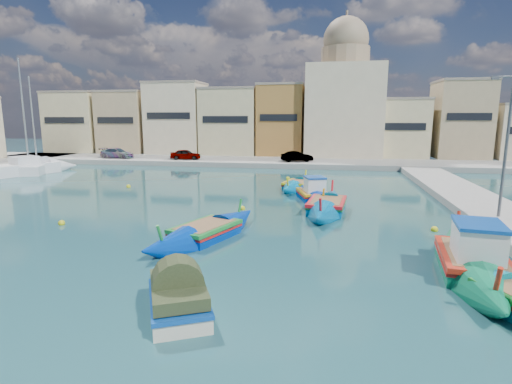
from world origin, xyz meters
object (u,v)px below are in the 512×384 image
(luzzu_blue_cabin, at_px, (313,195))
(yacht_midnorth, at_px, (43,168))
(luzzu_green, at_px, (297,186))
(luzzu_turquoise_cabin, at_px, (472,263))
(church_block, at_px, (344,98))
(quay_street_lamp, at_px, (505,146))
(luzzu_blue_south, at_px, (206,233))
(yacht_north, at_px, (42,167))
(tender_near, at_px, (178,299))
(luzzu_cyan_mid, at_px, (327,207))

(luzzu_blue_cabin, xyz_separation_m, yacht_midnorth, (-29.14, 9.36, 0.18))
(luzzu_green, xyz_separation_m, yacht_midnorth, (-27.67, 5.13, 0.26))
(luzzu_turquoise_cabin, relative_size, yacht_midnorth, 0.81)
(church_block, relative_size, quay_street_lamp, 2.39)
(church_block, xyz_separation_m, luzzu_blue_cabin, (-2.77, -28.83, -8.09))
(luzzu_blue_south, xyz_separation_m, yacht_north, (-25.34, 20.75, 0.17))
(church_block, xyz_separation_m, tender_near, (-6.06, -46.67, -7.94))
(quay_street_lamp, bearing_deg, yacht_midnorth, 159.73)
(yacht_north, bearing_deg, church_block, 29.25)
(church_block, xyz_separation_m, luzzu_turquoise_cabin, (3.76, -41.58, -8.02))
(luzzu_green, relative_size, yacht_north, 0.67)
(luzzu_blue_south, bearing_deg, quay_street_lamp, 19.03)
(luzzu_blue_south, bearing_deg, tender_near, -78.66)
(luzzu_green, height_order, yacht_north, yacht_north)
(luzzu_blue_cabin, bearing_deg, tender_near, -100.44)
(luzzu_blue_cabin, bearing_deg, yacht_north, 160.96)
(church_block, relative_size, yacht_north, 1.77)
(luzzu_green, height_order, tender_near, luzzu_green)
(yacht_north, xyz_separation_m, yacht_midnorth, (0.99, -1.04, 0.07))
(luzzu_blue_cabin, height_order, luzzu_blue_south, luzzu_blue_cabin)
(luzzu_green, distance_m, tender_near, 22.14)
(luzzu_cyan_mid, xyz_separation_m, yacht_midnorth, (-30.14, 12.91, 0.22))
(quay_street_lamp, xyz_separation_m, luzzu_green, (-11.69, 9.40, -4.10))
(luzzu_blue_cabin, distance_m, yacht_north, 31.88)
(church_block, xyz_separation_m, yacht_midnorth, (-31.92, -19.47, -7.91))
(luzzu_cyan_mid, relative_size, yacht_midnorth, 0.72)
(quay_street_lamp, height_order, luzzu_cyan_mid, quay_street_lamp)
(luzzu_turquoise_cabin, relative_size, luzzu_cyan_mid, 1.13)
(quay_street_lamp, height_order, yacht_north, yacht_north)
(tender_near, bearing_deg, luzzu_cyan_mid, 73.30)
(church_block, relative_size, luzzu_turquoise_cabin, 1.86)
(tender_near, distance_m, yacht_midnorth, 37.53)
(church_block, distance_m, luzzu_green, 26.26)
(church_block, bearing_deg, tender_near, -97.40)
(luzzu_turquoise_cabin, bearing_deg, quay_street_lamp, 64.11)
(luzzu_turquoise_cabin, xyz_separation_m, yacht_north, (-36.67, 23.16, 0.04))
(luzzu_blue_cabin, bearing_deg, quay_street_lamp, -26.85)
(tender_near, relative_size, yacht_midnorth, 0.28)
(luzzu_blue_south, bearing_deg, luzzu_turquoise_cabin, -12.00)
(luzzu_turquoise_cabin, distance_m, luzzu_blue_cabin, 14.33)
(yacht_midnorth, bearing_deg, luzzu_blue_cabin, -17.81)
(quay_street_lamp, distance_m, yacht_north, 43.43)
(tender_near, bearing_deg, quay_street_lamp, 43.17)
(luzzu_turquoise_cabin, relative_size, luzzu_blue_cabin, 1.34)
(luzzu_green, bearing_deg, quay_street_lamp, -38.81)
(quay_street_lamp, bearing_deg, tender_near, -136.83)
(luzzu_turquoise_cabin, bearing_deg, yacht_north, 147.73)
(tender_near, bearing_deg, luzzu_green, 85.30)
(yacht_midnorth, bearing_deg, yacht_north, 133.64)
(church_block, xyz_separation_m, luzzu_blue_south, (-7.56, -39.18, -8.15))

